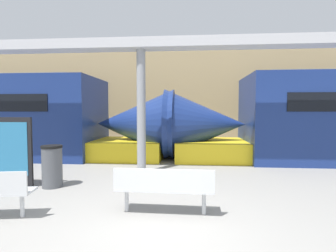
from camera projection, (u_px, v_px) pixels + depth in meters
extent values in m
plane|color=gray|center=(156.00, 238.00, 3.72)|extent=(60.00, 60.00, 0.00)
cube|color=tan|center=(181.00, 98.00, 13.59)|extent=(56.00, 0.20, 5.00)
cone|color=navy|center=(205.00, 124.00, 9.90)|extent=(3.02, 2.63, 2.63)
cube|color=yellow|center=(212.00, 150.00, 9.93)|extent=(2.72, 2.46, 0.70)
cone|color=navy|center=(135.00, 124.00, 10.12)|extent=(3.02, 2.63, 2.63)
cube|color=yellow|center=(128.00, 149.00, 10.20)|extent=(2.72, 2.46, 0.70)
cube|color=silver|center=(165.00, 188.00, 4.62)|extent=(1.73, 0.48, 0.04)
cube|color=silver|center=(163.00, 180.00, 4.41)|extent=(1.72, 0.08, 0.37)
cylinder|color=silver|center=(127.00, 200.00, 4.71)|extent=(0.07, 0.07, 0.42)
cylinder|color=silver|center=(204.00, 203.00, 4.56)|extent=(0.07, 0.07, 0.42)
cylinder|color=silver|center=(22.00, 205.00, 4.45)|extent=(0.07, 0.07, 0.42)
cylinder|color=#4C4F54|center=(52.00, 168.00, 6.20)|extent=(0.46, 0.46, 0.94)
cylinder|color=black|center=(52.00, 147.00, 6.18)|extent=(0.48, 0.48, 0.06)
cube|color=black|center=(8.00, 152.00, 6.21)|extent=(1.21, 0.06, 1.66)
cube|color=teal|center=(7.00, 149.00, 6.16)|extent=(1.03, 0.01, 1.26)
cylinder|color=gray|center=(141.00, 112.00, 7.60)|extent=(0.26, 0.26, 3.58)
cube|color=#B7B7BC|center=(141.00, 44.00, 7.49)|extent=(28.00, 0.60, 0.28)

